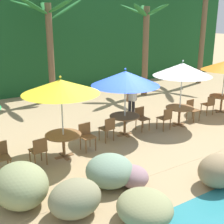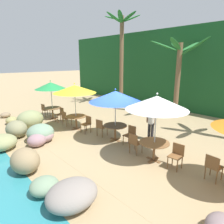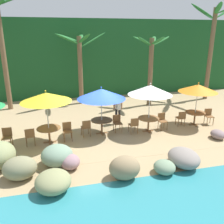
% 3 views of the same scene
% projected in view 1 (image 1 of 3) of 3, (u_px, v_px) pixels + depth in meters
% --- Properties ---
extents(ground_plane, '(120.00, 120.00, 0.00)m').
position_uv_depth(ground_plane, '(126.00, 138.00, 10.91)').
color(ground_plane, tan).
extents(terrace_deck, '(18.00, 5.20, 0.01)m').
position_uv_depth(terrace_deck, '(126.00, 137.00, 10.91)').
color(terrace_deck, tan).
rests_on(terrace_deck, ground).
extents(foliage_backdrop, '(28.00, 2.40, 6.00)m').
position_uv_depth(foliage_backdrop, '(34.00, 38.00, 17.22)').
color(foliage_backdrop, '#194C23').
rests_on(foliage_backdrop, ground).
extents(rock_seawall, '(15.37, 3.32, 1.01)m').
position_uv_depth(rock_seawall, '(160.00, 169.00, 7.88)').
color(rock_seawall, gray).
rests_on(rock_seawall, ground).
extents(chair_green_seaward, '(0.43, 0.43, 0.87)m').
position_uv_depth(chair_green_seaward, '(1.00, 155.00, 8.35)').
color(chair_green_seaward, brown).
rests_on(chair_green_seaward, ground).
extents(umbrella_yellow, '(2.27, 2.27, 2.53)m').
position_uv_depth(umbrella_yellow, '(61.00, 87.00, 8.76)').
color(umbrella_yellow, silver).
rests_on(umbrella_yellow, ground).
extents(dining_table_yellow, '(1.10, 1.10, 0.74)m').
position_uv_depth(dining_table_yellow, '(63.00, 138.00, 9.24)').
color(dining_table_yellow, brown).
rests_on(dining_table_yellow, ground).
extents(chair_yellow_seaward, '(0.43, 0.44, 0.87)m').
position_uv_depth(chair_yellow_seaward, '(86.00, 135.00, 9.80)').
color(chair_yellow_seaward, brown).
rests_on(chair_yellow_seaward, ground).
extents(chair_yellow_inland, '(0.46, 0.46, 0.87)m').
position_uv_depth(chair_yellow_inland, '(39.00, 149.00, 8.70)').
color(chair_yellow_inland, brown).
rests_on(chair_yellow_inland, ground).
extents(umbrella_blue, '(2.40, 2.40, 2.46)m').
position_uv_depth(umbrella_blue, '(125.00, 78.00, 10.53)').
color(umbrella_blue, silver).
rests_on(umbrella_blue, ground).
extents(dining_table_blue, '(1.10, 1.10, 0.74)m').
position_uv_depth(dining_table_blue, '(125.00, 119.00, 10.97)').
color(dining_table_blue, brown).
rests_on(dining_table_blue, ground).
extents(chair_blue_seaward, '(0.43, 0.44, 0.87)m').
position_uv_depth(chair_blue_seaward, '(141.00, 117.00, 11.54)').
color(chair_blue_seaward, brown).
rests_on(chair_blue_seaward, ground).
extents(chair_blue_inland, '(0.47, 0.47, 0.87)m').
position_uv_depth(chair_blue_inland, '(108.00, 128.00, 10.42)').
color(chair_blue_inland, brown).
rests_on(chair_blue_inland, ground).
extents(umbrella_white, '(2.23, 2.23, 2.59)m').
position_uv_depth(umbrella_white, '(182.00, 69.00, 11.50)').
color(umbrella_white, silver).
rests_on(umbrella_white, ground).
extents(dining_table_white, '(1.10, 1.10, 0.74)m').
position_uv_depth(dining_table_white, '(180.00, 110.00, 11.98)').
color(dining_table_white, brown).
rests_on(dining_table_white, ground).
extents(chair_white_seaward, '(0.44, 0.45, 0.87)m').
position_uv_depth(chair_white_seaward, '(192.00, 109.00, 12.56)').
color(chair_white_seaward, brown).
rests_on(chair_white_seaward, ground).
extents(chair_white_inland, '(0.44, 0.45, 0.87)m').
position_uv_depth(chair_white_inland, '(166.00, 117.00, 11.47)').
color(chair_white_inland, brown).
rests_on(chair_white_inland, ground).
extents(dining_table_orange, '(1.10, 1.10, 0.74)m').
position_uv_depth(dining_table_orange, '(222.00, 99.00, 13.68)').
color(dining_table_orange, brown).
rests_on(dining_table_orange, ground).
extents(chair_orange_inland, '(0.46, 0.46, 0.87)m').
position_uv_depth(chair_orange_inland, '(209.00, 104.00, 13.26)').
color(chair_orange_inland, brown).
rests_on(chair_orange_inland, ground).
extents(palm_tree_second, '(3.59, 3.81, 5.03)m').
position_uv_depth(palm_tree_second, '(49.00, 33.00, 14.73)').
color(palm_tree_second, brown).
rests_on(palm_tree_second, ground).
extents(palm_tree_third, '(2.73, 2.70, 4.77)m').
position_uv_depth(palm_tree_third, '(146.00, 36.00, 15.94)').
color(palm_tree_third, brown).
rests_on(palm_tree_third, ground).
extents(palm_tree_fourth, '(3.83, 3.60, 6.97)m').
position_uv_depth(palm_tree_fourth, '(205.00, 7.00, 18.52)').
color(palm_tree_fourth, brown).
rests_on(palm_tree_fourth, ground).
extents(waiter_in_white, '(0.52, 0.38, 1.70)m').
position_uv_depth(waiter_in_white, '(132.00, 98.00, 12.41)').
color(waiter_in_white, '#232328').
rests_on(waiter_in_white, ground).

